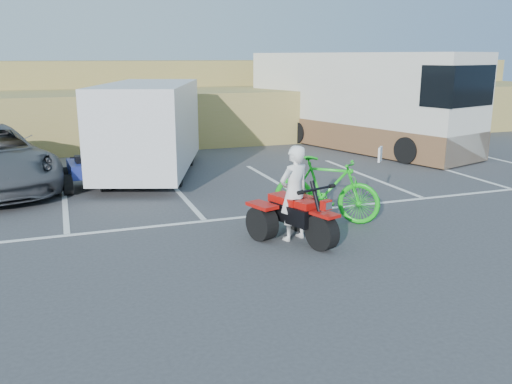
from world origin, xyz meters
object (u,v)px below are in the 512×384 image
object	(u,v)px
red_trike_atv	(299,241)
green_dirt_bike	(326,189)
cargo_trailer	(149,126)
rider	(294,193)
quad_atv_blue	(85,189)
quad_atv_green	(132,170)
rv_motorhome	(355,107)

from	to	relation	value
red_trike_atv	green_dirt_bike	distance (m)	1.58
red_trike_atv	cargo_trailer	bearing A→B (deg)	85.03
red_trike_atv	rider	bearing A→B (deg)	90.00
rider	quad_atv_blue	size ratio (longest dim) A/B	1.20
rider	green_dirt_bike	size ratio (longest dim) A/B	0.79
red_trike_atv	quad_atv_green	size ratio (longest dim) A/B	1.09
green_dirt_bike	cargo_trailer	world-z (taller)	cargo_trailer
rider	red_trike_atv	bearing A→B (deg)	90.00
cargo_trailer	quad_atv_green	world-z (taller)	cargo_trailer
cargo_trailer	quad_atv_blue	distance (m)	2.59
green_dirt_bike	rv_motorhome	bearing A→B (deg)	7.81
rv_motorhome	green_dirt_bike	bearing A→B (deg)	-140.74
rv_motorhome	red_trike_atv	bearing A→B (deg)	-142.45
red_trike_atv	cargo_trailer	size ratio (longest dim) A/B	0.29
rider	rv_motorhome	distance (m)	11.00
quad_atv_blue	red_trike_atv	bearing A→B (deg)	-61.93
quad_atv_green	rider	bearing A→B (deg)	-85.10
rv_motorhome	quad_atv_green	bearing A→B (deg)	173.07
quad_atv_blue	green_dirt_bike	bearing A→B (deg)	-49.33
quad_atv_blue	quad_atv_green	world-z (taller)	quad_atv_green
cargo_trailer	red_trike_atv	bearing A→B (deg)	-57.14
red_trike_atv	rider	distance (m)	0.89
cargo_trailer	rider	bearing A→B (deg)	-57.25
rider	quad_atv_blue	world-z (taller)	rider
rider	quad_atv_blue	distance (m)	6.48
quad_atv_blue	quad_atv_green	bearing A→B (deg)	49.40
green_dirt_bike	quad_atv_green	world-z (taller)	green_dirt_bike
red_trike_atv	rider	world-z (taller)	rider
green_dirt_bike	cargo_trailer	xyz separation A→B (m)	(-2.66, 5.66, 0.73)
green_dirt_bike	rv_motorhome	size ratio (longest dim) A/B	0.23
green_dirt_bike	rv_motorhome	distance (m)	9.71
green_dirt_bike	quad_atv_green	distance (m)	7.26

